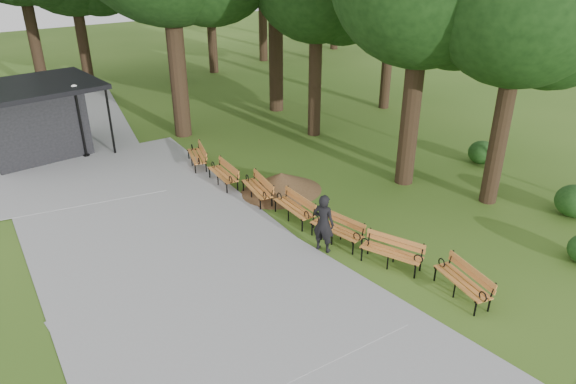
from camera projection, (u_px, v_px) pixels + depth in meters
ground at (298, 235)px, 16.90m from camera, size 100.00×100.00×0.00m
path at (145, 231)px, 17.07m from camera, size 12.00×38.00×0.06m
person at (324, 223)px, 15.68m from camera, size 0.70×0.81×1.88m
kiosk at (31, 120)px, 22.55m from camera, size 5.40×4.81×3.14m
lamp_post at (78, 106)px, 21.94m from camera, size 0.32×0.32×3.19m
dirt_mound at (281, 182)px, 19.59m from camera, size 2.71×2.71×0.78m
bench_0 at (462, 282)px, 13.84m from camera, size 1.02×1.99×0.88m
bench_1 at (391, 253)px, 15.12m from camera, size 1.32×2.00×0.88m
bench_2 at (337, 230)px, 16.32m from camera, size 1.01×1.99×0.88m
bench_3 at (294, 208)px, 17.64m from camera, size 0.68×1.91×0.88m
bench_4 at (257, 189)px, 18.98m from camera, size 0.93×1.98×0.88m
bench_5 at (223, 174)px, 20.14m from camera, size 0.77×1.94×0.88m
bench_6 at (197, 156)px, 21.81m from camera, size 1.12×2.00×0.88m
shrub_0 at (571, 215)px, 18.08m from camera, size 1.30×1.30×1.11m
shrub_1 at (480, 163)px, 22.27m from camera, size 1.15×1.15×0.98m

